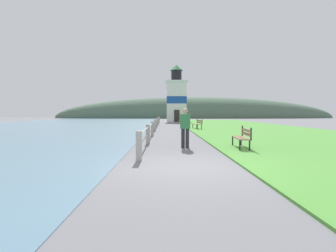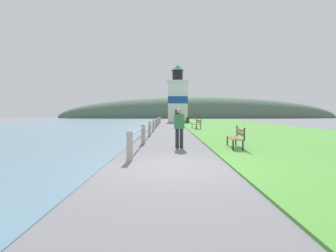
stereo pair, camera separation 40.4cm
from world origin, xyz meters
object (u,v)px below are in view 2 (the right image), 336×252
(lighthouse, at_px, (178,98))
(trash_bin, at_px, (189,120))
(park_bench_far, at_px, (188,120))
(park_bench_near, at_px, (238,136))
(person_strolling, at_px, (180,127))
(park_bench_midway, at_px, (198,123))

(lighthouse, distance_m, trash_bin, 7.08)
(park_bench_far, height_order, lighthouse, lighthouse)
(park_bench_near, xyz_separation_m, person_strolling, (-2.36, 0.43, 0.38))
(person_strolling, relative_size, trash_bin, 2.02)
(park_bench_midway, distance_m, trash_bin, 14.86)
(park_bench_near, xyz_separation_m, park_bench_far, (-0.15, 26.15, -0.00))
(park_bench_near, height_order, person_strolling, person_strolling)
(park_bench_near, relative_size, park_bench_midway, 0.94)
(park_bench_far, bearing_deg, park_bench_near, 91.02)
(park_bench_midway, relative_size, park_bench_far, 1.10)
(person_strolling, bearing_deg, lighthouse, 8.65)
(park_bench_far, bearing_deg, person_strolling, 85.77)
(park_bench_near, relative_size, park_bench_far, 1.04)
(park_bench_far, xyz_separation_m, lighthouse, (-1.09, 7.69, 3.49))
(lighthouse, bearing_deg, park_bench_near, -87.92)
(person_strolling, bearing_deg, trash_bin, 5.54)
(park_bench_far, xyz_separation_m, trash_bin, (0.21, 1.74, -0.11))
(park_bench_near, bearing_deg, trash_bin, -84.96)
(trash_bin, bearing_deg, park_bench_near, -90.12)
(park_bench_midway, distance_m, park_bench_far, 13.12)
(park_bench_near, xyz_separation_m, lighthouse, (-1.23, 33.84, 3.49))
(park_bench_midway, height_order, trash_bin, park_bench_midway)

